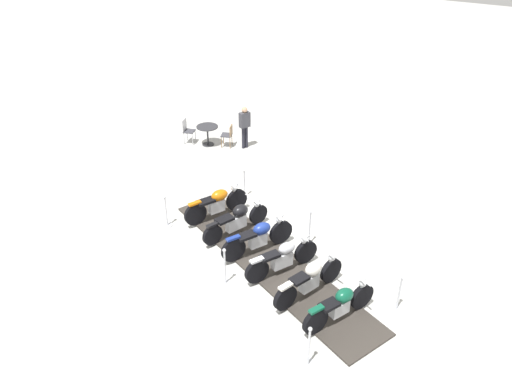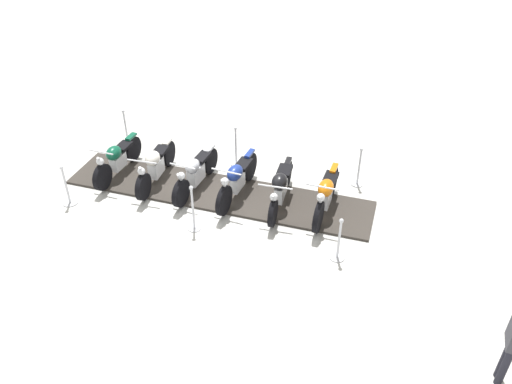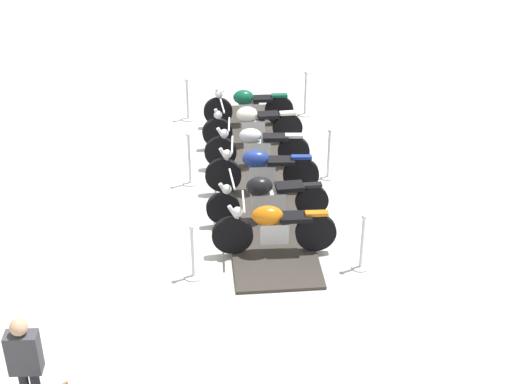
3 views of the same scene
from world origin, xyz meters
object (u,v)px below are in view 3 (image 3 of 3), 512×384
at_px(motorcycle_copper, 273,227).
at_px(stanchion_right_rear, 193,260).
at_px(motorcycle_forest, 247,106).
at_px(motorcycle_navy, 261,169).
at_px(bystander_person, 26,362).
at_px(stanchion_left_mid, 328,161).
at_px(stanchion_left_rear, 362,250).
at_px(motorcycle_black, 266,197).
at_px(motorcycle_chrome, 256,146).
at_px(stanchion_left_front, 305,102).
at_px(stanchion_right_front, 188,107).
at_px(stanchion_right_mid, 190,166).
at_px(motorcycle_cream, 251,125).

bearing_deg(motorcycle_copper, stanchion_right_rear, 23.44).
xyz_separation_m(motorcycle_forest, motorcycle_navy, (-1.22, -2.91, 0.04)).
bearing_deg(bystander_person, stanchion_left_mid, -35.79).
bearing_deg(stanchion_left_rear, motorcycle_copper, 136.49).
distance_m(motorcycle_black, bystander_person, 5.72).
distance_m(motorcycle_chrome, stanchion_left_mid, 1.53).
bearing_deg(motorcycle_chrome, motorcycle_copper, 94.32).
xyz_separation_m(stanchion_left_front, stanchion_left_rear, (-2.45, -5.84, 0.02)).
relative_size(motorcycle_copper, stanchion_left_rear, 1.90).
height_order(stanchion_right_front, stanchion_left_rear, stanchion_left_rear).
bearing_deg(bystander_person, stanchion_left_front, -24.95).
bearing_deg(bystander_person, stanchion_right_front, -9.86).
bearing_deg(stanchion_right_front, motorcycle_copper, -99.41).
relative_size(motorcycle_black, bystander_person, 1.30).
height_order(motorcycle_black, stanchion_left_mid, stanchion_left_mid).
relative_size(motorcycle_navy, motorcycle_black, 0.93).
bearing_deg(stanchion_left_front, motorcycle_black, -129.64).
height_order(motorcycle_copper, stanchion_right_rear, motorcycle_copper).
height_order(motorcycle_forest, motorcycle_chrome, motorcycle_forest).
relative_size(motorcycle_navy, stanchion_right_rear, 2.01).
bearing_deg(stanchion_right_rear, bystander_person, -147.89).
bearing_deg(stanchion_right_rear, stanchion_left_mid, 25.79).
xyz_separation_m(motorcycle_black, stanchion_left_front, (3.16, 3.82, -0.19)).
xyz_separation_m(motorcycle_copper, stanchion_right_mid, (-0.25, 2.95, -0.16)).
distance_m(motorcycle_chrome, motorcycle_copper, 3.15).
xyz_separation_m(motorcycle_forest, stanchion_right_front, (-1.05, 1.03, -0.22)).
height_order(stanchion_left_front, stanchion_right_front, stanchion_left_front).
distance_m(stanchion_left_front, stanchion_left_rear, 6.34).
bearing_deg(stanchion_right_mid, stanchion_right_rear, -112.73).
relative_size(motorcycle_forest, stanchion_left_mid, 1.76).
bearing_deg(motorcycle_forest, motorcycle_chrome, 92.06).
relative_size(stanchion_right_front, stanchion_left_rear, 0.98).
xyz_separation_m(stanchion_right_front, stanchion_left_rear, (0.13, -6.93, 0.06)).
distance_m(motorcycle_cream, stanchion_left_front, 2.15).
xyz_separation_m(motorcycle_chrome, motorcycle_copper, (-1.22, -2.91, 0.04)).
bearing_deg(stanchion_left_front, motorcycle_chrome, -141.09).
distance_m(motorcycle_cream, motorcycle_navy, 2.10).
height_order(motorcycle_forest, motorcycle_black, motorcycle_forest).
bearing_deg(motorcycle_cream, motorcycle_navy, 86.69).
xyz_separation_m(motorcycle_copper, stanchion_right_front, (0.97, 5.87, -0.26)).
bearing_deg(motorcycle_forest, stanchion_left_rear, 105.76).
relative_size(stanchion_right_front, stanchion_right_mid, 0.91).
bearing_deg(motorcycle_black, stanchion_left_front, -110.20).
relative_size(motorcycle_cream, motorcycle_navy, 1.05).
bearing_deg(motorcycle_cream, stanchion_left_front, -135.31).
distance_m(motorcycle_forest, motorcycle_chrome, 2.10).
distance_m(motorcycle_navy, stanchion_left_front, 3.96).
distance_m(motorcycle_black, stanchion_right_rear, 2.10).
height_order(stanchion_right_front, bystander_person, bystander_person).
bearing_deg(motorcycle_chrome, stanchion_left_rear, 115.47).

